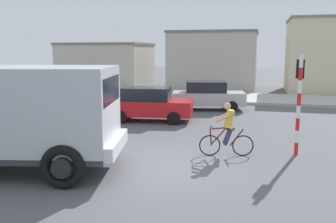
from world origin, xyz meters
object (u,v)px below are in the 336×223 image
at_px(cyclist, 227,129).
at_px(traffic_light_pole, 299,91).
at_px(truck_foreground, 19,112).
at_px(car_white_mid, 208,95).
at_px(car_red_near, 149,104).

height_order(cyclist, traffic_light_pole, traffic_light_pole).
bearing_deg(truck_foreground, traffic_light_pole, 25.96).
bearing_deg(car_white_mid, car_red_near, -119.05).
height_order(traffic_light_pole, car_red_near, traffic_light_pole).
distance_m(truck_foreground, cyclist, 6.17).
bearing_deg(cyclist, truck_foreground, -151.82).
relative_size(traffic_light_pole, car_white_mid, 0.75).
relative_size(traffic_light_pole, car_red_near, 0.77).
xyz_separation_m(truck_foreground, traffic_light_pole, (7.56, 3.68, 0.40)).
bearing_deg(car_red_near, cyclist, -50.53).
distance_m(truck_foreground, car_white_mid, 12.45).
bearing_deg(car_white_mid, cyclist, -78.12).
height_order(car_red_near, car_white_mid, same).
bearing_deg(car_white_mid, truck_foreground, -106.33).
xyz_separation_m(cyclist, car_white_mid, (-1.90, 9.03, -0.05)).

